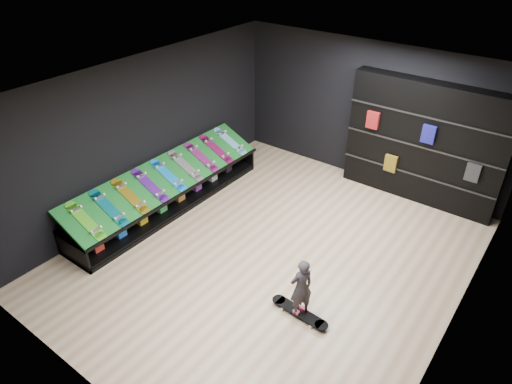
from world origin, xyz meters
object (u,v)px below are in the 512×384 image
Objects in this scene: display_rack at (169,195)px; back_shelving at (424,144)px; floor_skateboard at (299,313)px; child at (301,297)px.

display_rack is 1.46× the size of back_shelving.
back_shelving reaches higher than display_rack.
back_shelving is at bearing 91.45° from floor_skateboard.
floor_skateboard is (3.70, -0.93, -0.20)m from display_rack.
floor_skateboard is 1.68× the size of child.
display_rack reaches higher than floor_skateboard.
back_shelving is (3.85, 3.32, 0.99)m from display_rack.
child is (0.00, -0.00, 0.34)m from floor_skateboard.
display_rack is at bearing 169.42° from floor_skateboard.
back_shelving is 5.29× the size of child.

